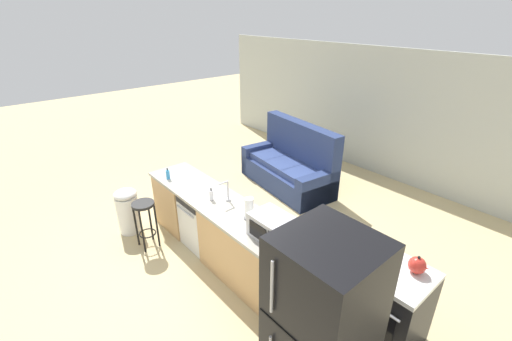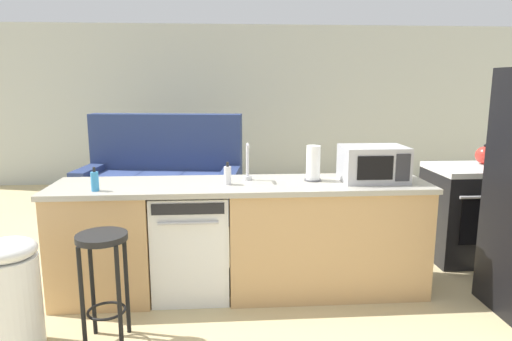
# 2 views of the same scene
# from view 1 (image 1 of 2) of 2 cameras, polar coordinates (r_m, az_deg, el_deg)

# --- Properties ---
(ground_plane) EXTENTS (24.00, 24.00, 0.00)m
(ground_plane) POSITION_cam_1_polar(r_m,az_deg,el_deg) (5.23, -6.66, -13.10)
(ground_plane) COLOR tan
(wall_back) EXTENTS (10.00, 0.06, 2.60)m
(wall_back) POSITION_cam_1_polar(r_m,az_deg,el_deg) (7.40, 22.40, 8.21)
(wall_back) COLOR beige
(wall_back) RESTS_ON ground_plane
(kitchen_counter) EXTENTS (2.94, 0.66, 0.90)m
(kitchen_counter) POSITION_cam_1_polar(r_m,az_deg,el_deg) (4.82, -5.27, -10.56)
(kitchen_counter) COLOR tan
(kitchen_counter) RESTS_ON ground_plane
(dishwasher) EXTENTS (0.58, 0.61, 0.84)m
(dishwasher) POSITION_cam_1_polar(r_m,az_deg,el_deg) (5.16, -8.49, -8.07)
(dishwasher) COLOR white
(dishwasher) RESTS_ON ground_plane
(stove_range) EXTENTS (0.76, 0.68, 0.90)m
(stove_range) POSITION_cam_1_polar(r_m,az_deg,el_deg) (4.07, 20.75, -19.89)
(stove_range) COLOR black
(stove_range) RESTS_ON ground_plane
(refrigerator) EXTENTS (0.72, 0.73, 1.78)m
(refrigerator) POSITION_cam_1_polar(r_m,az_deg,el_deg) (3.08, 10.77, -24.82)
(refrigerator) COLOR black
(refrigerator) RESTS_ON ground_plane
(microwave) EXTENTS (0.50, 0.37, 0.28)m
(microwave) POSITION_cam_1_polar(r_m,az_deg,el_deg) (3.85, 2.81, -9.42)
(microwave) COLOR #B7B7BC
(microwave) RESTS_ON kitchen_counter
(sink_faucet) EXTENTS (0.07, 0.18, 0.30)m
(sink_faucet) POSITION_cam_1_polar(r_m,az_deg,el_deg) (4.57, -4.84, -3.64)
(sink_faucet) COLOR silver
(sink_faucet) RESTS_ON kitchen_counter
(paper_towel_roll) EXTENTS (0.14, 0.14, 0.28)m
(paper_towel_roll) POSITION_cam_1_polar(r_m,az_deg,el_deg) (4.18, -1.15, -6.40)
(paper_towel_roll) COLOR #4C4C51
(paper_towel_roll) RESTS_ON kitchen_counter
(soap_bottle) EXTENTS (0.06, 0.06, 0.18)m
(soap_bottle) POSITION_cam_1_polar(r_m,az_deg,el_deg) (4.64, -7.45, -4.09)
(soap_bottle) COLOR silver
(soap_bottle) RESTS_ON kitchen_counter
(dish_soap_bottle) EXTENTS (0.06, 0.06, 0.18)m
(dish_soap_bottle) POSITION_cam_1_polar(r_m,az_deg,el_deg) (5.34, -14.47, -0.65)
(dish_soap_bottle) COLOR #338CCC
(dish_soap_bottle) RESTS_ON kitchen_counter
(kettle) EXTENTS (0.21, 0.17, 0.19)m
(kettle) POSITION_cam_1_polar(r_m,az_deg,el_deg) (3.77, 25.29, -14.08)
(kettle) COLOR red
(kettle) RESTS_ON stove_range
(bar_stool) EXTENTS (0.32, 0.32, 0.74)m
(bar_stool) POSITION_cam_1_polar(r_m,az_deg,el_deg) (5.24, -18.06, -7.10)
(bar_stool) COLOR black
(bar_stool) RESTS_ON ground_plane
(trash_bin) EXTENTS (0.35, 0.35, 0.74)m
(trash_bin) POSITION_cam_1_polar(r_m,az_deg,el_deg) (5.76, -20.57, -6.23)
(trash_bin) COLOR white
(trash_bin) RESTS_ON ground_plane
(couch) EXTENTS (2.10, 1.16, 1.27)m
(couch) POSITION_cam_1_polar(r_m,az_deg,el_deg) (6.85, 5.88, 0.63)
(couch) COLOR navy
(couch) RESTS_ON ground_plane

